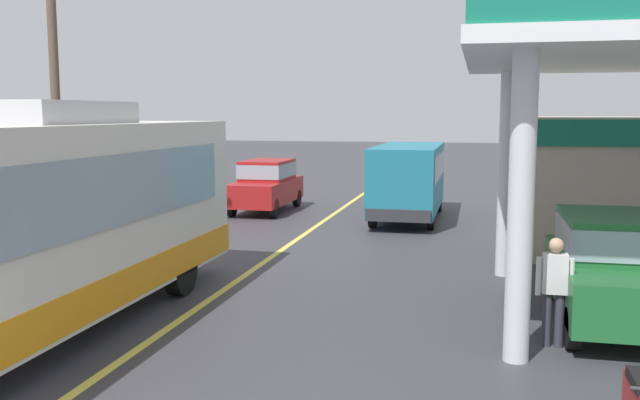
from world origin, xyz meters
The scene contains 8 objects.
ground centered at (0.00, 20.00, 0.00)m, with size 120.00×120.00×0.00m, color #38383D.
lane_divider_stripe centered at (0.00, 15.00, 0.00)m, with size 0.16×50.00×0.01m, color #D8CC4C.
coach_bus_main centered at (-1.78, 4.14, 1.72)m, with size 2.60×11.04×3.69m.
car_at_pump centered at (7.06, 7.40, 1.01)m, with size 1.70×4.20×1.82m.
minibus_opposing_lane centered at (2.63, 18.22, 1.47)m, with size 2.04×6.13×2.44m.
pedestrian_near_pump centered at (6.03, 5.90, 0.93)m, with size 0.55×0.22×1.66m.
car_trailing_behind_bus centered at (-2.52, 18.98, 1.01)m, with size 1.70×4.20×1.82m.
utility_pole_roadside centered at (-5.97, 11.60, 4.64)m, with size 1.80×0.24×8.91m.
Camera 1 is at (4.88, -4.78, 3.50)m, focal length 39.11 mm.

